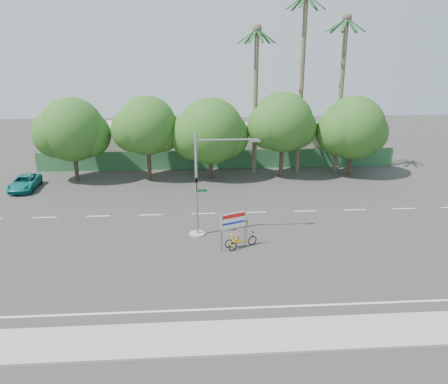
{
  "coord_description": "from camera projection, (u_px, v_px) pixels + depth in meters",
  "views": [
    {
      "loc": [
        -2.58,
        -23.62,
        11.95
      ],
      "look_at": [
        -0.77,
        2.5,
        3.5
      ],
      "focal_mm": 35.0,
      "sensor_mm": 36.0,
      "label": 1
    }
  ],
  "objects": [
    {
      "name": "fence",
      "position": [
        219.0,
        159.0,
        46.37
      ],
      "size": [
        38.0,
        0.08,
        2.0
      ],
      "primitive_type": "cube",
      "color": "#336B3D",
      "rests_on": "ground"
    },
    {
      "name": "tree_right",
      "position": [
        282.0,
        124.0,
        42.14
      ],
      "size": [
        6.9,
        5.8,
        8.36
      ],
      "color": "#473828",
      "rests_on": "ground"
    },
    {
      "name": "trike_billboard",
      "position": [
        237.0,
        233.0,
        27.55
      ],
      "size": [
        2.41,
        1.2,
        2.55
      ],
      "rotation": [
        0.0,
        0.0,
        0.4
      ],
      "color": "black",
      "rests_on": "ground"
    },
    {
      "name": "tree_far_right",
      "position": [
        352.0,
        130.0,
        42.78
      ],
      "size": [
        7.38,
        6.2,
        7.94
      ],
      "color": "#473828",
      "rests_on": "ground"
    },
    {
      "name": "tree_center",
      "position": [
        210.0,
        133.0,
        41.92
      ],
      "size": [
        7.62,
        6.4,
        7.85
      ],
      "color": "#473828",
      "rests_on": "ground"
    },
    {
      "name": "palm_tall",
      "position": [
        302.0,
        68.0,
        42.09
      ],
      "size": [
        3.73,
        3.79,
        17.45
      ],
      "color": "#70604C",
      "rests_on": "ground"
    },
    {
      "name": "palm_mid",
      "position": [
        342.0,
        79.0,
        42.68
      ],
      "size": [
        3.73,
        3.79,
        15.45
      ],
      "color": "#70604C",
      "rests_on": "ground"
    },
    {
      "name": "tree_far_left",
      "position": [
        72.0,
        132.0,
        40.97
      ],
      "size": [
        7.14,
        6.0,
        7.96
      ],
      "color": "#473828",
      "rests_on": "ground"
    },
    {
      "name": "ground",
      "position": [
        240.0,
        260.0,
        26.27
      ],
      "size": [
        120.0,
        120.0,
        0.0
      ],
      "primitive_type": "plane",
      "color": "#33302D",
      "rests_on": "ground"
    },
    {
      "name": "palm_short",
      "position": [
        256.0,
        85.0,
        42.29
      ],
      "size": [
        3.73,
        3.79,
        14.45
      ],
      "color": "#70604C",
      "rests_on": "ground"
    },
    {
      "name": "tree_left",
      "position": [
        147.0,
        128.0,
        41.34
      ],
      "size": [
        6.66,
        5.6,
        8.07
      ],
      "color": "#473828",
      "rests_on": "ground"
    },
    {
      "name": "pickup_truck",
      "position": [
        24.0,
        183.0,
        39.46
      ],
      "size": [
        2.4,
        4.72,
        1.28
      ],
      "primitive_type": "imported",
      "rotation": [
        0.0,
        0.0,
        0.06
      ],
      "color": "#107674",
      "rests_on": "ground"
    },
    {
      "name": "building_right",
      "position": [
        285.0,
        143.0,
        50.92
      ],
      "size": [
        14.0,
        8.0,
        3.6
      ],
      "primitive_type": "cube",
      "color": "beige",
      "rests_on": "ground"
    },
    {
      "name": "traffic_signal",
      "position": [
        201.0,
        194.0,
        29.01
      ],
      "size": [
        4.72,
        1.1,
        7.0
      ],
      "color": "gray",
      "rests_on": "ground"
    },
    {
      "name": "sidewalk_near",
      "position": [
        257.0,
        336.0,
        19.13
      ],
      "size": [
        50.0,
        2.4,
        0.12
      ],
      "primitive_type": "cube",
      "color": "gray",
      "rests_on": "ground"
    },
    {
      "name": "building_left",
      "position": [
        129.0,
        143.0,
        49.68
      ],
      "size": [
        12.0,
        8.0,
        4.0
      ],
      "primitive_type": "cube",
      "color": "beige",
      "rests_on": "ground"
    }
  ]
}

